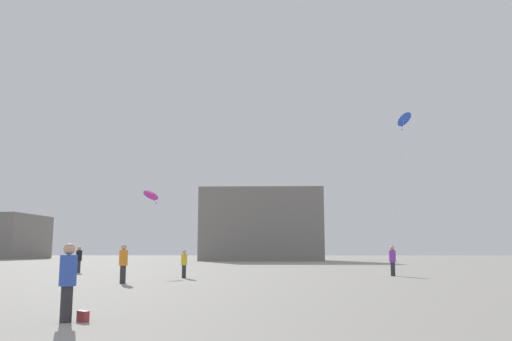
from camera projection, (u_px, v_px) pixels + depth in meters
The scene contains 9 objects.
person_in_blue at pixel (68, 279), 11.45m from camera, with size 0.38×0.38×1.72m.
person_in_purple at pixel (393, 259), 31.50m from camera, with size 0.40×0.40×1.83m.
person_in_orange at pixel (123, 262), 24.45m from camera, with size 0.40×0.40×1.85m.
person_in_yellow at pixel (184, 263), 29.21m from camera, with size 0.35×0.35×1.59m.
person_in_black at pixel (79, 258), 35.83m from camera, with size 0.40×0.40×1.82m.
kite_magenta_diamond at pixel (151, 195), 36.25m from camera, with size 5.71×1.49×4.60m.
kite_cobalt_diamond at pixel (404, 120), 33.25m from camera, with size 1.88×1.38×9.12m.
building_centre_hall at pixel (261, 225), 77.81m from camera, with size 18.22×8.39×10.74m.
handbag_beside_flyer at pixel (83, 316), 11.41m from camera, with size 0.32×0.14×0.24m, color maroon.
Camera 1 is at (0.68, -4.49, 1.58)m, focal length 36.05 mm.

